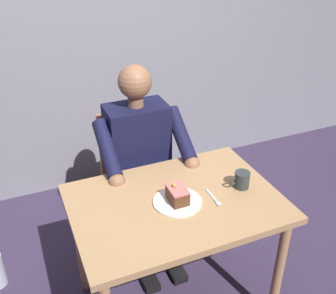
{
  "coord_description": "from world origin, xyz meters",
  "views": [
    {
      "loc": [
        0.65,
        1.43,
        1.93
      ],
      "look_at": [
        -0.0,
        -0.1,
        0.98
      ],
      "focal_mm": 42.7,
      "sensor_mm": 36.0,
      "label": 1
    }
  ],
  "objects_px": {
    "dining_table": "(176,215)",
    "chair": "(134,173)",
    "cake_slice": "(178,194)",
    "coffee_cup": "(242,179)",
    "seated_person": "(142,166)",
    "dessert_spoon": "(215,200)"
  },
  "relations": [
    {
      "from": "coffee_cup",
      "to": "cake_slice",
      "type": "bearing_deg",
      "value": -1.29
    },
    {
      "from": "seated_person",
      "to": "cake_slice",
      "type": "distance_m",
      "value": 0.53
    },
    {
      "from": "cake_slice",
      "to": "dessert_spoon",
      "type": "relative_size",
      "value": 0.82
    },
    {
      "from": "chair",
      "to": "cake_slice",
      "type": "bearing_deg",
      "value": 90.2
    },
    {
      "from": "cake_slice",
      "to": "coffee_cup",
      "type": "height_order",
      "value": "cake_slice"
    },
    {
      "from": "dining_table",
      "to": "dessert_spoon",
      "type": "xyz_separation_m",
      "value": [
        -0.18,
        0.08,
        0.1
      ]
    },
    {
      "from": "chair",
      "to": "coffee_cup",
      "type": "height_order",
      "value": "chair"
    },
    {
      "from": "chair",
      "to": "cake_slice",
      "type": "xyz_separation_m",
      "value": [
        -0.0,
        0.68,
        0.29
      ]
    },
    {
      "from": "seated_person",
      "to": "dessert_spoon",
      "type": "height_order",
      "value": "seated_person"
    },
    {
      "from": "dining_table",
      "to": "chair",
      "type": "relative_size",
      "value": 1.15
    },
    {
      "from": "dining_table",
      "to": "chair",
      "type": "height_order",
      "value": "chair"
    },
    {
      "from": "cake_slice",
      "to": "dessert_spoon",
      "type": "bearing_deg",
      "value": 161.96
    },
    {
      "from": "chair",
      "to": "dessert_spoon",
      "type": "distance_m",
      "value": 0.8
    },
    {
      "from": "chair",
      "to": "seated_person",
      "type": "relative_size",
      "value": 0.71
    },
    {
      "from": "seated_person",
      "to": "coffee_cup",
      "type": "height_order",
      "value": "seated_person"
    },
    {
      "from": "dining_table",
      "to": "coffee_cup",
      "type": "bearing_deg",
      "value": 175.8
    },
    {
      "from": "dining_table",
      "to": "cake_slice",
      "type": "height_order",
      "value": "cake_slice"
    },
    {
      "from": "cake_slice",
      "to": "seated_person",
      "type": "bearing_deg",
      "value": -89.74
    },
    {
      "from": "coffee_cup",
      "to": "dessert_spoon",
      "type": "relative_size",
      "value": 0.8
    },
    {
      "from": "dining_table",
      "to": "dessert_spoon",
      "type": "bearing_deg",
      "value": 157.08
    },
    {
      "from": "cake_slice",
      "to": "dessert_spoon",
      "type": "xyz_separation_m",
      "value": [
        -0.18,
        0.06,
        -0.04
      ]
    },
    {
      "from": "seated_person",
      "to": "chair",
      "type": "bearing_deg",
      "value": -90.0
    }
  ]
}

